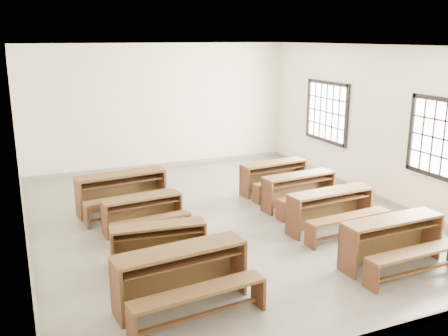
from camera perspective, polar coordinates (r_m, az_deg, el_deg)
name	(u,v)px	position (r m, az deg, el deg)	size (l,w,h in m)	color
room	(229,106)	(9.03, 0.53, 7.08)	(8.50, 8.50, 3.20)	gray
desk_set_0	(183,274)	(6.47, -4.76, -11.93)	(1.81, 1.06, 0.78)	brown
desk_set_1	(159,242)	(7.62, -7.45, -8.40)	(1.49, 0.89, 0.64)	brown
desk_set_2	(143,211)	(8.95, -9.20, -4.92)	(1.47, 0.86, 0.63)	brown
desk_set_3	(122,190)	(9.96, -11.54, -2.45)	(1.82, 1.09, 0.78)	brown
desk_set_4	(394,239)	(7.93, 18.85, -7.68)	(1.68, 0.91, 0.74)	brown
desk_set_5	(332,208)	(9.04, 12.24, -4.46)	(1.69, 0.97, 0.73)	brown
desk_set_6	(300,189)	(10.10, 8.69, -2.35)	(1.62, 0.94, 0.70)	brown
desk_set_7	(275,175)	(11.03, 5.79, -0.82)	(1.60, 0.95, 0.69)	brown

